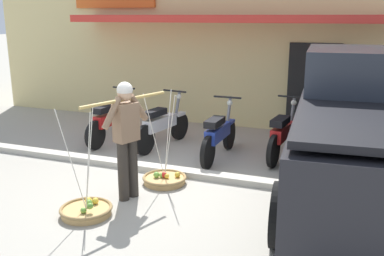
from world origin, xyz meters
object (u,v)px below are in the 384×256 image
(fruit_basket_right_side, at_px, (165,179))
(motorcycle_nearest_shop, at_px, (112,121))
(motorcycle_second_in_row, at_px, (162,125))
(fruit_basket_left_side, at_px, (86,210))
(parked_truck, at_px, (368,131))
(motorcycle_third_in_row, at_px, (219,135))
(fruit_vendor, at_px, (126,133))
(motorcycle_end_of_row, at_px, (283,134))

(fruit_basket_right_side, height_order, motorcycle_nearest_shop, fruit_basket_right_side)
(fruit_basket_right_side, bearing_deg, motorcycle_second_in_row, 115.88)
(fruit_basket_left_side, distance_m, parked_truck, 3.95)
(fruit_basket_right_side, xyz_separation_m, motorcycle_nearest_shop, (-1.97, 1.72, 0.38))
(fruit_basket_left_side, distance_m, fruit_basket_right_side, 1.48)
(motorcycle_nearest_shop, height_order, motorcycle_third_in_row, same)
(fruit_basket_left_side, bearing_deg, fruit_vendor, 70.25)
(fruit_vendor, height_order, motorcycle_end_of_row, fruit_vendor)
(fruit_vendor, height_order, fruit_basket_left_side, fruit_vendor)
(fruit_basket_left_side, xyz_separation_m, fruit_basket_right_side, (0.50, 1.40, -0.00))
(motorcycle_second_in_row, bearing_deg, parked_truck, -19.98)
(motorcycle_second_in_row, relative_size, motorcycle_end_of_row, 0.99)
(parked_truck, bearing_deg, fruit_vendor, -160.88)
(fruit_basket_left_side, xyz_separation_m, motorcycle_nearest_shop, (-1.47, 3.12, 0.38))
(motorcycle_third_in_row, bearing_deg, fruit_vendor, -107.40)
(motorcycle_third_in_row, distance_m, parked_truck, 2.75)
(fruit_vendor, relative_size, fruit_basket_left_side, 1.17)
(fruit_basket_left_side, relative_size, parked_truck, 0.30)
(motorcycle_end_of_row, bearing_deg, parked_truck, -48.40)
(fruit_vendor, xyz_separation_m, motorcycle_third_in_row, (0.68, 2.16, -0.52))
(motorcycle_second_in_row, relative_size, motorcycle_third_in_row, 0.99)
(fruit_basket_right_side, relative_size, parked_truck, 0.30)
(fruit_vendor, relative_size, fruit_basket_right_side, 1.17)
(fruit_basket_left_side, bearing_deg, motorcycle_second_in_row, 96.31)
(fruit_basket_left_side, height_order, motorcycle_third_in_row, fruit_basket_left_side)
(fruit_vendor, bearing_deg, motorcycle_nearest_shop, 125.41)
(fruit_basket_left_side, xyz_separation_m, parked_truck, (3.39, 1.79, 0.96))
(motorcycle_nearest_shop, relative_size, motorcycle_end_of_row, 1.00)
(fruit_basket_left_side, distance_m, motorcycle_third_in_row, 3.03)
(motorcycle_third_in_row, relative_size, motorcycle_end_of_row, 1.00)
(fruit_basket_left_side, height_order, motorcycle_second_in_row, fruit_basket_left_side)
(fruit_basket_right_side, bearing_deg, fruit_basket_left_side, -109.75)
(fruit_basket_left_side, xyz_separation_m, motorcycle_end_of_row, (2.02, 3.34, 0.38))
(motorcycle_end_of_row, bearing_deg, fruit_vendor, -123.82)
(fruit_vendor, relative_size, parked_truck, 0.35)
(motorcycle_second_in_row, bearing_deg, motorcycle_third_in_row, -12.71)
(fruit_vendor, bearing_deg, motorcycle_third_in_row, 72.60)
(motorcycle_third_in_row, bearing_deg, motorcycle_end_of_row, 23.62)
(fruit_basket_right_side, xyz_separation_m, motorcycle_second_in_row, (-0.85, 1.75, 0.38))
(fruit_basket_right_side, distance_m, parked_truck, 3.07)
(fruit_vendor, distance_m, motorcycle_end_of_row, 3.22)
(motorcycle_second_in_row, height_order, parked_truck, parked_truck)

